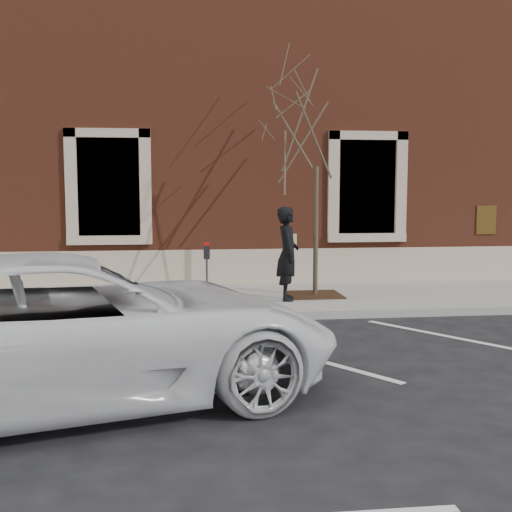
{
  "coord_description": "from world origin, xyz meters",
  "views": [
    {
      "loc": [
        -1.44,
        -11.34,
        2.39
      ],
      "look_at": [
        0.0,
        0.6,
        1.1
      ],
      "focal_mm": 45.0,
      "sensor_mm": 36.0,
      "label": 1
    }
  ],
  "objects": [
    {
      "name": "parking_meter",
      "position": [
        -0.94,
        0.27,
        1.01
      ],
      "size": [
        0.11,
        0.09,
        1.24
      ],
      "rotation": [
        0.0,
        0.0,
        -0.03
      ],
      "color": "#595B60",
      "rests_on": "sidewalk_near"
    },
    {
      "name": "curb_near",
      "position": [
        0.0,
        -0.05,
        0.07
      ],
      "size": [
        40.0,
        0.12,
        0.15
      ],
      "primitive_type": "cube",
      "color": "#9E9E99",
      "rests_on": "ground"
    },
    {
      "name": "tree_grate",
      "position": [
        1.36,
        1.61,
        0.16
      ],
      "size": [
        1.07,
        1.07,
        0.03
      ],
      "primitive_type": "cube",
      "color": "#382112",
      "rests_on": "sidewalk_near"
    },
    {
      "name": "ground",
      "position": [
        0.0,
        0.0,
        0.0
      ],
      "size": [
        120.0,
        120.0,
        0.0
      ],
      "primitive_type": "plane",
      "color": "#28282B",
      "rests_on": "ground"
    },
    {
      "name": "building_civic",
      "position": [
        0.0,
        7.74,
        4.0
      ],
      "size": [
        40.0,
        8.62,
        8.0
      ],
      "color": "brown",
      "rests_on": "ground"
    },
    {
      "name": "sapling",
      "position": [
        1.36,
        1.61,
        3.54
      ],
      "size": [
        2.91,
        2.91,
        4.85
      ],
      "color": "brown",
      "rests_on": "sidewalk_near"
    },
    {
      "name": "white_truck",
      "position": [
        -2.62,
        -4.19,
        0.84
      ],
      "size": [
        6.55,
        4.35,
        1.67
      ],
      "primitive_type": "imported",
      "rotation": [
        0.0,
        0.0,
        1.86
      ],
      "color": "white",
      "rests_on": "ground"
    },
    {
      "name": "sidewalk_near",
      "position": [
        0.0,
        1.75,
        0.07
      ],
      "size": [
        40.0,
        3.5,
        0.15
      ],
      "primitive_type": "cube",
      "color": "#9C9B92",
      "rests_on": "ground"
    },
    {
      "name": "parking_stripes",
      "position": [
        0.0,
        -2.2,
        0.0
      ],
      "size": [
        28.0,
        4.4,
        0.01
      ],
      "primitive_type": null,
      "color": "silver",
      "rests_on": "ground"
    },
    {
      "name": "man",
      "position": [
        0.7,
        1.14,
        1.08
      ],
      "size": [
        0.53,
        0.73,
        1.86
      ],
      "primitive_type": "imported",
      "rotation": [
        0.0,
        0.0,
        1.44
      ],
      "color": "black",
      "rests_on": "sidewalk_near"
    }
  ]
}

